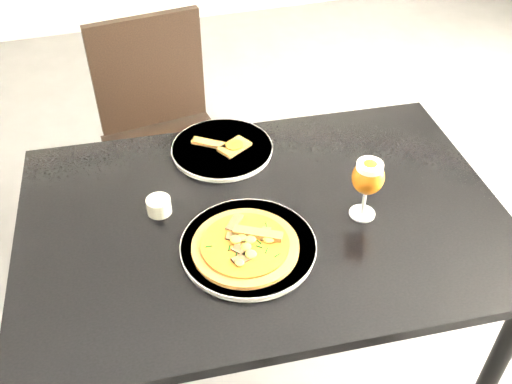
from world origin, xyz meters
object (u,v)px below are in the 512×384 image
object	(u,v)px
chair_far	(165,136)
beer_glass	(368,178)
dining_table	(263,240)
pizza	(246,246)

from	to	relation	value
chair_far	beer_glass	distance (m)	0.98
dining_table	chair_far	xyz separation A→B (m)	(-0.14, 0.75, -0.16)
dining_table	pizza	xyz separation A→B (m)	(-0.08, -0.11, 0.12)
dining_table	chair_far	size ratio (longest dim) A/B	1.37
beer_glass	dining_table	bearing A→B (deg)	163.57
beer_glass	pizza	bearing A→B (deg)	-171.99
chair_far	pizza	xyz separation A→B (m)	(0.07, -0.87, 0.27)
pizza	beer_glass	distance (m)	0.33
dining_table	chair_far	distance (m)	0.78
chair_far	beer_glass	xyz separation A→B (m)	(0.38, -0.82, 0.36)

